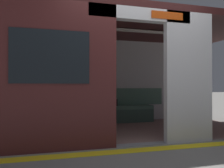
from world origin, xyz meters
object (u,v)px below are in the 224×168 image
at_px(handbag, 112,103).
at_px(book, 81,106).
at_px(person_seated, 96,97).
at_px(train_car, 115,58).
at_px(grab_pole_door, 111,78).
at_px(bench_seat, 103,110).

bearing_deg(handbag, book, 0.01).
bearing_deg(person_seated, handbag, -169.18).
relative_size(train_car, person_seated, 5.52).
bearing_deg(grab_pole_door, person_seated, -95.00).
bearing_deg(person_seated, grab_pole_door, 85.00).
height_order(person_seated, grab_pole_door, grab_pole_door).
relative_size(person_seated, grab_pole_door, 0.54).
xyz_separation_m(person_seated, book, (0.37, -0.08, -0.21)).
bearing_deg(bench_seat, train_car, 87.55).
distance_m(person_seated, book, 0.43).
xyz_separation_m(bench_seat, book, (0.57, -0.03, 0.11)).
bearing_deg(grab_pole_door, book, -84.16).
bearing_deg(bench_seat, book, -3.13).
bearing_deg(handbag, bench_seat, 7.49).
bearing_deg(book, handbag, -147.35).
height_order(book, grab_pole_door, grab_pole_door).
height_order(bench_seat, handbag, handbag).
bearing_deg(grab_pole_door, bench_seat, -100.75).
relative_size(train_car, handbag, 24.62).
bearing_deg(train_car, bench_seat, -92.45).
bearing_deg(train_car, grab_pole_door, 68.60).
distance_m(train_car, book, 1.67).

